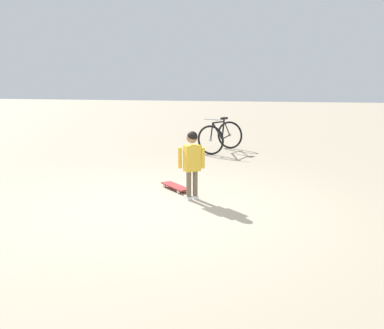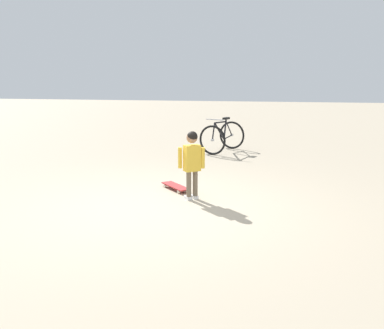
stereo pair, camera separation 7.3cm
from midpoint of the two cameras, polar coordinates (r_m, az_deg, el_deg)
The scene contains 4 objects.
ground_plane at distance 6.32m, azimuth -3.40°, elevation -5.71°, with size 50.00×50.00×0.00m, color tan.
child_person at distance 6.59m, azimuth 0.31°, elevation 0.91°, with size 0.40×0.27×1.06m.
skateboard at distance 7.27m, azimuth -1.88°, elevation -2.87°, with size 0.58×0.61×0.07m.
bicycle_mid at distance 10.80m, azimuth 4.21°, elevation 3.68°, with size 1.06×1.26×0.85m.
Camera 2 is at (-1.47, 5.85, 1.90)m, focal length 40.66 mm.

